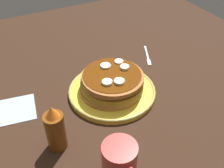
# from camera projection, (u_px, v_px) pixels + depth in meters

# --- Properties ---
(ground_plane) EXTENTS (1.40, 1.40, 0.03)m
(ground_plane) POSITION_uv_depth(u_px,v_px,m) (112.00, 97.00, 0.81)
(ground_plane) COLOR black
(plate) EXTENTS (0.27, 0.27, 0.02)m
(plate) POSITION_uv_depth(u_px,v_px,m) (112.00, 91.00, 0.80)
(plate) COLOR yellow
(plate) RESTS_ON ground_plane
(pancake_stack) EXTENTS (0.20, 0.19, 0.06)m
(pancake_stack) POSITION_uv_depth(u_px,v_px,m) (112.00, 82.00, 0.78)
(pancake_stack) COLOR #A16C34
(pancake_stack) RESTS_ON plate
(banana_slice_0) EXTENTS (0.03, 0.03, 0.01)m
(banana_slice_0) POSITION_uv_depth(u_px,v_px,m) (107.00, 82.00, 0.72)
(banana_slice_0) COLOR #ECEFC2
(banana_slice_0) RESTS_ON pancake_stack
(banana_slice_1) EXTENTS (0.03, 0.03, 0.01)m
(banana_slice_1) POSITION_uv_depth(u_px,v_px,m) (118.00, 82.00, 0.72)
(banana_slice_1) COLOR #EBF0BB
(banana_slice_1) RESTS_ON pancake_stack
(banana_slice_2) EXTENTS (0.03, 0.03, 0.01)m
(banana_slice_2) POSITION_uv_depth(u_px,v_px,m) (106.00, 66.00, 0.79)
(banana_slice_2) COLOR #F4F1C3
(banana_slice_2) RESTS_ON pancake_stack
(banana_slice_3) EXTENTS (0.03, 0.03, 0.01)m
(banana_slice_3) POSITION_uv_depth(u_px,v_px,m) (125.00, 67.00, 0.78)
(banana_slice_3) COLOR #ECECC6
(banana_slice_3) RESTS_ON pancake_stack
(banana_slice_4) EXTENTS (0.03, 0.03, 0.01)m
(banana_slice_4) POSITION_uv_depth(u_px,v_px,m) (119.00, 62.00, 0.81)
(banana_slice_4) COLOR #F2EAB7
(banana_slice_4) RESTS_ON pancake_stack
(coffee_mug) EXTENTS (0.11, 0.08, 0.09)m
(coffee_mug) POSITION_uv_depth(u_px,v_px,m) (120.00, 162.00, 0.56)
(coffee_mug) COLOR #B23833
(coffee_mug) RESTS_ON ground_plane
(napkin) EXTENTS (0.13, 0.13, 0.00)m
(napkin) POSITION_uv_depth(u_px,v_px,m) (16.00, 110.00, 0.75)
(napkin) COLOR #99B2BF
(napkin) RESTS_ON ground_plane
(fork) EXTENTS (0.12, 0.06, 0.01)m
(fork) POSITION_uv_depth(u_px,v_px,m) (148.00, 56.00, 0.96)
(fork) COLOR silver
(fork) RESTS_ON ground_plane
(syrup_bottle) EXTENTS (0.05, 0.05, 0.13)m
(syrup_bottle) POSITION_uv_depth(u_px,v_px,m) (55.00, 129.00, 0.61)
(syrup_bottle) COLOR brown
(syrup_bottle) RESTS_ON ground_plane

